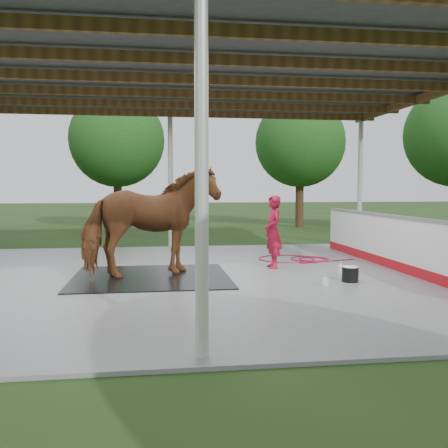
{
  "coord_description": "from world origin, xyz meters",
  "views": [
    {
      "loc": [
        -0.47,
        -9.69,
        1.78
      ],
      "look_at": [
        0.93,
        0.27,
        1.05
      ],
      "focal_mm": 40.0,
      "sensor_mm": 36.0,
      "label": 1
    }
  ],
  "objects": [
    {
      "name": "dasher_board",
      "position": [
        4.6,
        0.0,
        0.59
      ],
      "size": [
        0.16,
        8.0,
        1.15
      ],
      "color": "#AC0E18",
      "rests_on": "concrete_slab"
    },
    {
      "name": "handler",
      "position": [
        2.06,
        0.73,
        0.83
      ],
      "size": [
        0.41,
        0.59,
        1.57
      ],
      "primitive_type": "imported",
      "rotation": [
        0.0,
        0.0,
        -1.51
      ],
      "color": "#A8122F",
      "rests_on": "concrete_slab"
    },
    {
      "name": "rubber_mat",
      "position": [
        -0.54,
        -0.06,
        0.06
      ],
      "size": [
        2.97,
        2.78,
        0.02
      ],
      "primitive_type": "cube",
      "color": "black",
      "rests_on": "concrete_slab"
    },
    {
      "name": "tree_belt",
      "position": [
        0.3,
        0.9,
        3.79
      ],
      "size": [
        28.0,
        28.0,
        5.8
      ],
      "color": "#382314",
      "rests_on": "ground"
    },
    {
      "name": "ground",
      "position": [
        0.0,
        0.0,
        0.0
      ],
      "size": [
        100.0,
        100.0,
        0.0
      ],
      "primitive_type": "plane",
      "color": "#1E3814"
    },
    {
      "name": "wash_bucket",
      "position": [
        3.09,
        -1.01,
        0.2
      ],
      "size": [
        0.31,
        0.31,
        0.28
      ],
      "color": "black",
      "rests_on": "concrete_slab"
    },
    {
      "name": "hose_coil",
      "position": [
        2.93,
        1.91,
        0.06
      ],
      "size": [
        2.25,
        1.47,
        0.02
      ],
      "color": "#A40B32",
      "rests_on": "concrete_slab"
    },
    {
      "name": "soap_bottle_b",
      "position": [
        2.5,
        -1.35,
        0.16
      ],
      "size": [
        0.12,
        0.12,
        0.22
      ],
      "primitive_type": "imported",
      "rotation": [
        0.0,
        0.0,
        -0.22
      ],
      "color": "#338CD8",
      "rests_on": "concrete_slab"
    },
    {
      "name": "horse",
      "position": [
        -0.54,
        -0.06,
        1.14
      ],
      "size": [
        2.77,
        1.91,
        2.14
      ],
      "primitive_type": "imported",
      "rotation": [
        0.0,
        0.0,
        1.9
      ],
      "color": "brown",
      "rests_on": "rubber_mat"
    },
    {
      "name": "pavilion_structure",
      "position": [
        0.0,
        -0.0,
        3.97
      ],
      "size": [
        12.6,
        10.6,
        4.05
      ],
      "color": "beige",
      "rests_on": "ground"
    },
    {
      "name": "concrete_slab",
      "position": [
        0.0,
        0.0,
        0.03
      ],
      "size": [
        12.0,
        10.0,
        0.05
      ],
      "primitive_type": "cube",
      "color": "slate",
      "rests_on": "ground"
    },
    {
      "name": "soap_bottle_a",
      "position": [
        3.18,
        -0.32,
        0.19
      ],
      "size": [
        0.13,
        0.13,
        0.28
      ],
      "primitive_type": "imported",
      "rotation": [
        0.0,
        0.0,
        0.28
      ],
      "color": "silver",
      "rests_on": "concrete_slab"
    }
  ]
}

